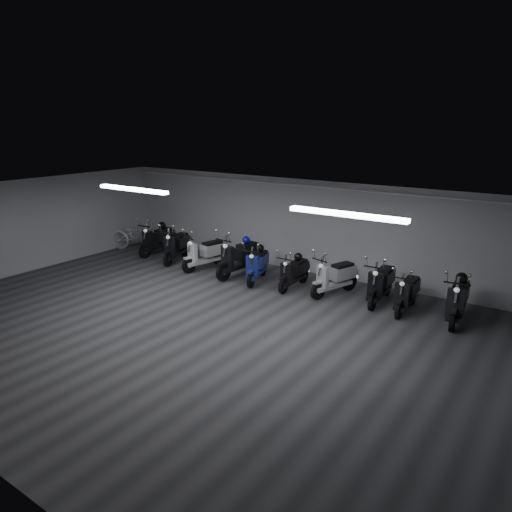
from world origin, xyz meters
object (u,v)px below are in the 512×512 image
Objects in this scene: scooter_4 at (257,260)px; scooter_6 at (335,271)px; scooter_5 at (294,268)px; scooter_0 at (157,235)px; scooter_1 at (176,241)px; helmet_1 at (162,225)px; scooter_9 at (459,294)px; helmet_4 at (260,248)px; helmet_0 at (246,240)px; scooter_7 at (381,277)px; scooter_2 at (205,248)px; helmet_3 at (298,257)px; bicycle at (137,232)px; helmet_2 at (462,278)px; scooter_3 at (240,251)px; scooter_8 at (407,287)px.

scooter_4 is 0.98× the size of scooter_6.
scooter_0 is at bearing 177.30° from scooter_5.
scooter_1 is 1.27m from helmet_1.
scooter_9 reaches higher than helmet_4.
helmet_0 is at bearing 163.84° from helmet_4.
scooter_4 is 2.32m from scooter_6.
scooter_0 reaches higher than scooter_4.
scooter_1 is 1.00× the size of scooter_7.
scooter_0 is 1.15m from scooter_1.
scooter_2 reaches higher than helmet_0.
scooter_1 is 8.71m from scooter_9.
helmet_1 is at bearing 139.46° from scooter_1.
scooter_1 reaches higher than helmet_3.
scooter_0 is 5.61m from scooter_5.
scooter_1 is at bearing -160.38° from scooter_6.
scooter_7 is 0.99× the size of scooter_9.
helmet_0 is (-1.83, 0.30, 0.45)m from scooter_5.
scooter_5 is 5.65m from helmet_1.
scooter_7 is at bearing 1.83° from helmet_3.
scooter_9 reaches higher than bicycle.
scooter_7 is 7.12× the size of helmet_4.
helmet_3 is at bearing 178.55° from scooter_7.
helmet_3 is at bearing -177.45° from helmet_2.
scooter_4 reaches higher than helmet_0.
scooter_6 is at bearing 16.43° from scooter_2.
helmet_1 is at bearing 175.99° from helmet_0.
scooter_7 is at bearing -176.53° from helmet_2.
scooter_9 is 9.85m from helmet_1.
scooter_2 reaches higher than helmet_2.
scooter_6 is 6.58× the size of helmet_2.
scooter_3 reaches higher than helmet_1.
scooter_2 is 1.98m from scooter_4.
scooter_4 is 1.05× the size of scooter_8.
helmet_4 is (-5.43, -0.29, -0.06)m from helmet_2.
scooter_3 is 6.09m from helmet_2.
scooter_1 is at bearing 160.37° from scooter_4.
scooter_2 is at bearing 176.41° from scooter_9.
scooter_2 is 3.14m from scooter_5.
scooter_1 reaches higher than scooter_2.
scooter_2 is at bearing -14.57° from helmet_1.
scooter_6 reaches higher than helmet_2.
scooter_3 is (2.61, -0.04, 0.07)m from scooter_1.
scooter_3 is at bearing 179.22° from scooter_8.
scooter_3 is at bearing -173.95° from helmet_3.
helmet_3 is (-4.21, -0.19, -0.13)m from helmet_2.
scooter_3 is 1.10× the size of scooter_9.
helmet_4 is at bearing -15.54° from scooter_1.
scooter_3 is at bearing -17.48° from scooter_1.
scooter_9 is at bearing 8.98° from scooter_3.
scooter_3 reaches higher than scooter_7.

